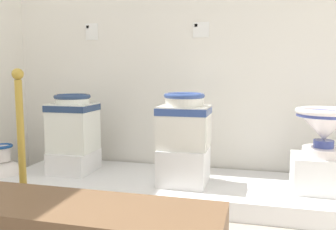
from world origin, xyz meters
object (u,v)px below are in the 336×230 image
Objects in this scene: antique_toilet_pale_glazed at (73,121)px; info_placard_first at (92,32)px; plinth_block_pale_glazed at (74,161)px; plinth_block_central_ornate at (184,165)px; plinth_block_tall_cobalt at (322,174)px; antique_toilet_tall_cobalt at (324,125)px; stanchion_post_near_left at (23,189)px; antique_toilet_central_ornate at (184,120)px; decorative_vase_companion at (3,171)px; info_placard_second at (201,30)px.

info_placard_first reaches higher than antique_toilet_pale_glazed.
info_placard_first is (-0.02, 0.40, 1.08)m from plinth_block_pale_glazed.
plinth_block_central_ornate is (0.93, -0.08, 0.05)m from plinth_block_pale_glazed.
plinth_block_tall_cobalt reaches higher than plinth_block_pale_glazed.
stanchion_post_near_left is at bearing -153.88° from antique_toilet_tall_cobalt.
stanchion_post_near_left reaches higher than antique_toilet_central_ornate.
antique_toilet_tall_cobalt is (1.88, -0.01, 0.37)m from plinth_block_pale_glazed.
stanchion_post_near_left reaches higher than plinth_block_pale_glazed.
antique_toilet_tall_cobalt is at bearing 26.12° from stanchion_post_near_left.
antique_toilet_tall_cobalt reaches higher than decorative_vase_companion.
antique_toilet_pale_glazed is 1.90m from plinth_block_tall_cobalt.
info_placard_second reaches higher than plinth_block_pale_glazed.
antique_toilet_central_ornate is at bearing 4.39° from decorative_vase_companion.
plinth_block_pale_glazed is 0.95× the size of antique_toilet_tall_cobalt.
antique_toilet_tall_cobalt is at bearing 4.04° from plinth_block_central_ornate.
antique_toilet_central_ornate is 1.14m from stanchion_post_near_left.
info_placard_first reaches higher than stanchion_post_near_left.
antique_toilet_tall_cobalt is 2.67× the size of info_placard_first.
info_placard_second is (0.97, 0.40, 0.74)m from antique_toilet_pale_glazed.
info_placard_second reaches higher than stanchion_post_near_left.
stanchion_post_near_left is at bearing -79.50° from antique_toilet_pale_glazed.
decorative_vase_companion is (-1.46, -0.11, -0.45)m from antique_toilet_central_ornate.
antique_toilet_central_ornate is (0.93, -0.08, 0.05)m from antique_toilet_pale_glazed.
info_placard_second is (0.97, 0.40, 1.07)m from plinth_block_pale_glazed.
antique_toilet_pale_glazed is 0.97m from plinth_block_central_ornate.
decorative_vase_companion is 0.97m from stanchion_post_near_left.
info_placard_second reaches higher than decorative_vase_companion.
info_placard_second is (-0.91, 0.41, 0.70)m from antique_toilet_tall_cobalt.
antique_toilet_central_ornate is at bearing 45.12° from stanchion_post_near_left.
plinth_block_tall_cobalt is 1.91m from stanchion_post_near_left.
antique_toilet_pale_glazed reaches higher than antique_toilet_tall_cobalt.
info_placard_second reaches higher than plinth_block_central_ornate.
antique_toilet_pale_glazed is 3.20× the size of info_placard_first.
plinth_block_central_ornate is at bearing -4.65° from antique_toilet_pale_glazed.
plinth_block_central_ornate is 2.42× the size of info_placard_first.
info_placard_second is 0.37× the size of decorative_vase_companion.
antique_toilet_tall_cobalt is at bearing -0.27° from antique_toilet_pale_glazed.
antique_toilet_tall_cobalt is 2.07m from info_placard_first.
info_placard_second is at bearing -0.00° from info_placard_first.
plinth_block_central_ornate is at bearing -26.87° from info_placard_first.
antique_toilet_central_ornate is at bearing -4.65° from plinth_block_pale_glazed.
antique_toilet_tall_cobalt is 1.94m from stanchion_post_near_left.
antique_toilet_tall_cobalt is (-0.00, 0.00, 0.33)m from plinth_block_tall_cobalt.
plinth_block_pale_glazed is 0.38× the size of stanchion_post_near_left.
plinth_block_pale_glazed is 1.04× the size of plinth_block_central_ornate.
info_placard_first is (-1.89, 0.41, 1.05)m from plinth_block_tall_cobalt.
plinth_block_central_ornate is 2.62× the size of info_placard_second.
antique_toilet_pale_glazed is 1.20× the size of antique_toilet_tall_cobalt.
stanchion_post_near_left is (0.69, -0.66, 0.13)m from decorative_vase_companion.
plinth_block_pale_glazed is at bearing 179.73° from plinth_block_tall_cobalt.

